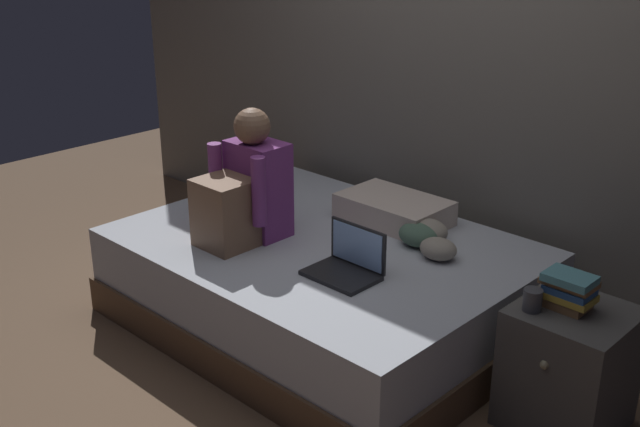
% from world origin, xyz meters
% --- Properties ---
extents(ground_plane, '(8.00, 8.00, 0.00)m').
position_xyz_m(ground_plane, '(0.00, 0.00, 0.00)').
color(ground_plane, brown).
extents(wall_back, '(5.60, 0.10, 2.70)m').
position_xyz_m(wall_back, '(0.00, 1.20, 1.35)').
color(wall_back, slate).
rests_on(wall_back, ground_plane).
extents(bed, '(2.00, 1.50, 0.47)m').
position_xyz_m(bed, '(-0.20, 0.30, 0.23)').
color(bed, brown).
rests_on(bed, ground_plane).
extents(nightstand, '(0.44, 0.46, 0.53)m').
position_xyz_m(nightstand, '(1.10, 0.39, 0.27)').
color(nightstand, '#474442').
rests_on(nightstand, ground_plane).
extents(person_sitting, '(0.39, 0.44, 0.66)m').
position_xyz_m(person_sitting, '(-0.50, 0.06, 0.72)').
color(person_sitting, '#75337A').
rests_on(person_sitting, bed).
extents(laptop, '(0.32, 0.23, 0.22)m').
position_xyz_m(laptop, '(0.14, 0.10, 0.52)').
color(laptop, black).
rests_on(laptop, bed).
extents(pillow, '(0.56, 0.36, 0.13)m').
position_xyz_m(pillow, '(-0.11, 0.75, 0.53)').
color(pillow, beige).
rests_on(pillow, bed).
extents(book_stack, '(0.21, 0.15, 0.15)m').
position_xyz_m(book_stack, '(1.06, 0.38, 0.61)').
color(book_stack, brown).
rests_on(book_stack, nightstand).
extents(mug, '(0.08, 0.08, 0.09)m').
position_xyz_m(mug, '(0.97, 0.27, 0.58)').
color(mug, '#3D3D42').
rests_on(mug, nightstand).
extents(clothes_pile, '(0.36, 0.29, 0.12)m').
position_xyz_m(clothes_pile, '(0.22, 0.59, 0.52)').
color(clothes_pile, '#4C6B56').
rests_on(clothes_pile, bed).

